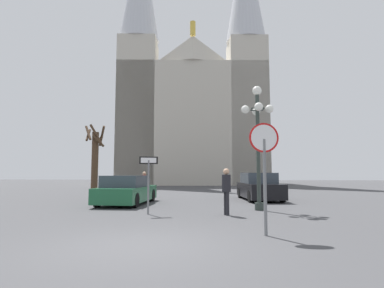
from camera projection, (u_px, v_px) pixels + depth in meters
name	position (u px, v px, depth m)	size (l,w,h in m)	color
ground_plane	(140.00, 246.00, 6.34)	(120.00, 120.00, 0.00)	#424244
cathedral	(192.00, 106.00, 42.52)	(19.99, 15.95, 35.22)	#BCB5A5
stop_sign	(264.00, 157.00, 7.59)	(0.73, 0.16, 2.73)	slate
one_way_arrow_sign	(148.00, 176.00, 11.38)	(0.65, 0.27, 2.10)	slate
street_lamp	(258.00, 130.00, 12.78)	(1.33, 1.33, 5.12)	#2D3833
bare_tree	(95.00, 160.00, 18.10)	(1.31, 1.30, 4.32)	#473323
parked_car_near_black	(259.00, 187.00, 17.29)	(2.33, 4.44, 1.51)	black
parked_car_far_green	(127.00, 190.00, 14.98)	(1.96, 4.45, 1.38)	#1E5B38
pedestrian_walking	(226.00, 187.00, 11.09)	(0.32, 0.32, 1.66)	black
pedestrian_standing	(144.00, 182.00, 18.80)	(0.32, 0.32, 1.58)	olive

